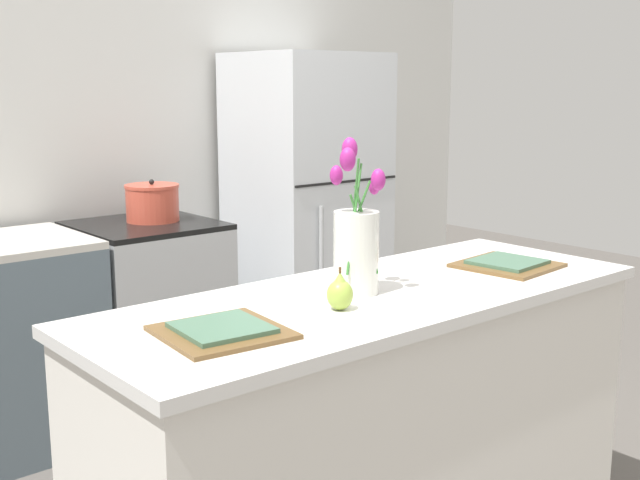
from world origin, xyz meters
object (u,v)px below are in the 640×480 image
Objects in this scene: flower_vase at (356,243)px; plate_setting_right at (507,264)px; pear_figurine at (340,293)px; cooking_pot at (152,203)px; plate_setting_left at (222,331)px; refrigerator at (307,213)px; stove_range at (149,317)px.

flower_vase reaches higher than plate_setting_right.
plate_setting_right is (0.77, 0.02, -0.04)m from pear_figurine.
cooking_pot reaches higher than pear_figurine.
plate_setting_right is at bearing -75.95° from cooking_pot.
plate_setting_left is 1.00× the size of plate_setting_right.
plate_setting_left is at bearing -134.48° from refrigerator.
cooking_pot reaches higher than plate_setting_left.
flower_vase is 3.82× the size of pear_figurine.
plate_setting_left is 1.14m from plate_setting_right.
stove_range is 1.78m from plate_setting_right.
cooking_pot is (-0.90, 0.02, 0.14)m from refrigerator.
pear_figurine is (-1.25, -1.67, 0.12)m from refrigerator.
stove_range is 7.43× the size of pear_figurine.
pear_figurine reaches higher than plate_setting_left.
pear_figurine reaches higher than stove_range.
pear_figurine is at bearing -3.41° from plate_setting_left.
flower_vase is 0.21m from pear_figurine.
cooking_pot is (0.20, 1.59, -0.08)m from flower_vase.
flower_vase is 1.61m from cooking_pot.
refrigerator is 1.93m from flower_vase.
plate_setting_right is (1.14, 0.00, 0.00)m from plate_setting_left.
flower_vase reaches higher than stove_range.
cooking_pot is (-0.42, 1.67, 0.06)m from plate_setting_right.
refrigerator is 0.91m from cooking_pot.
flower_vase reaches higher than plate_setting_left.
flower_vase reaches higher than cooking_pot.
flower_vase is 1.43× the size of plate_setting_left.
plate_setting_left is (-0.67, -1.65, 0.47)m from stove_range.
plate_setting_right is (0.62, -0.08, -0.14)m from flower_vase.
stove_range is 1.69m from flower_vase.
stove_range is at bearing 67.85° from plate_setting_left.
cooking_pot is at bearing 82.72° from flower_vase.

